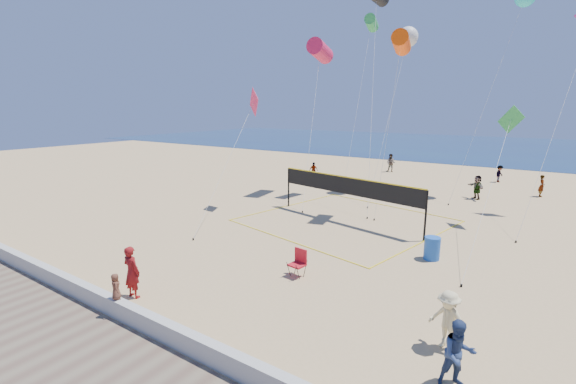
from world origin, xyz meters
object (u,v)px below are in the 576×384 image
Objects in this scene: trash_barrel at (432,248)px; volleyball_net at (347,191)px; woman at (132,272)px; camp_chair at (299,261)px.

trash_barrel is 6.43m from volleyball_net.
woman is at bearing -129.83° from trash_barrel.
camp_chair is 1.19× the size of trash_barrel.
trash_barrel is (3.82, 4.53, -0.11)m from camp_chair.
woman is at bearing -87.89° from volleyball_net.
trash_barrel is at bearing -133.53° from woman.
volleyball_net reaches higher than woman.
volleyball_net is at bearing 109.47° from camp_chair.
woman is 1.85× the size of trash_barrel.
camp_chair is (3.77, 4.57, -0.31)m from woman.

